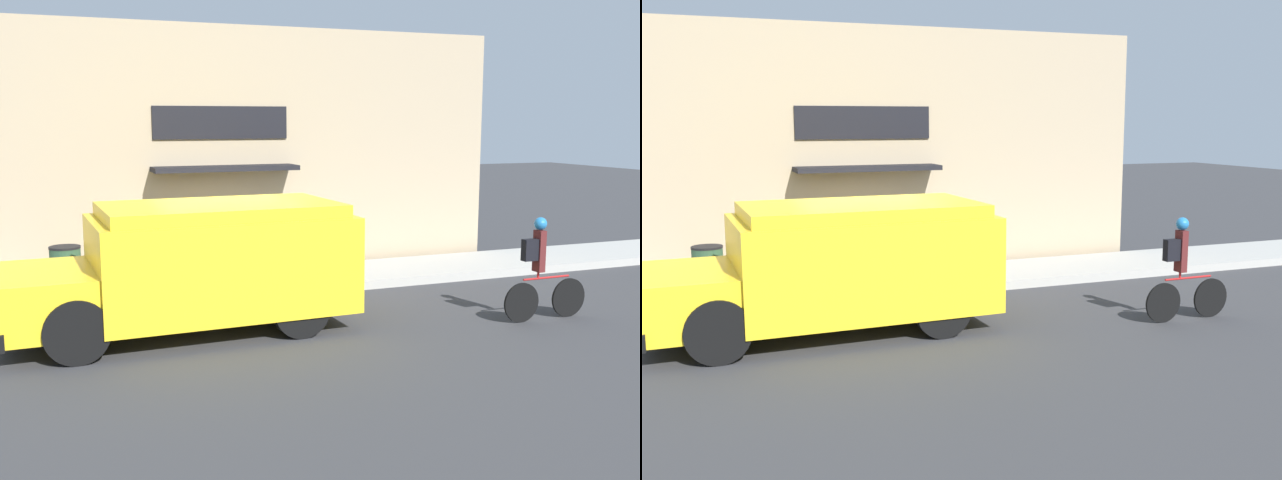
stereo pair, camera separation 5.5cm
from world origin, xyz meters
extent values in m
plane|color=#38383A|center=(0.00, 0.00, 0.00)|extent=(70.00, 70.00, 0.00)
cube|color=#ADAAA3|center=(0.00, 1.05, 0.09)|extent=(28.00, 2.11, 0.17)
cube|color=tan|center=(0.00, 2.41, 2.65)|extent=(13.85, 0.18, 5.30)
cube|color=black|center=(0.53, 2.30, 3.28)|extent=(2.87, 0.05, 0.68)
cube|color=black|center=(0.53, 1.97, 2.35)|extent=(3.01, 0.70, 0.10)
cube|color=yellow|center=(-0.50, -1.60, 1.08)|extent=(4.05, 2.43, 1.51)
cube|color=yellow|center=(-3.18, -1.67, 0.74)|extent=(1.42, 2.18, 0.83)
cube|color=yellow|center=(-0.50, -1.60, 1.94)|extent=(3.73, 2.24, 0.20)
cube|color=red|center=(-1.63, -0.21, 1.15)|extent=(0.04, 0.44, 0.44)
cylinder|color=black|center=(-2.87, -0.65, 0.46)|extent=(0.92, 0.28, 0.92)
cylinder|color=black|center=(-2.82, -2.66, 0.46)|extent=(0.92, 0.28, 0.92)
cylinder|color=black|center=(0.45, -0.57, 0.46)|extent=(0.92, 0.28, 0.92)
cylinder|color=black|center=(0.51, -2.58, 0.46)|extent=(0.92, 0.28, 0.92)
cylinder|color=black|center=(5.20, -3.11, 0.34)|extent=(0.67, 0.05, 0.67)
cylinder|color=black|center=(4.22, -3.12, 0.34)|extent=(0.67, 0.05, 0.67)
cylinder|color=red|center=(4.71, -3.12, 0.72)|extent=(0.93, 0.05, 0.04)
cylinder|color=red|center=(4.54, -3.12, 0.78)|extent=(0.04, 0.04, 0.12)
cube|color=#561E1E|center=(4.54, -3.12, 1.19)|extent=(0.12, 0.20, 0.70)
sphere|color=#2375B7|center=(4.54, -3.12, 1.65)|extent=(0.21, 0.21, 0.21)
cube|color=black|center=(4.35, -3.12, 1.22)|extent=(0.26, 0.14, 0.36)
cylinder|color=#2D5138|center=(-2.76, 1.02, 0.60)|extent=(0.55, 0.55, 0.86)
cylinder|color=black|center=(-2.76, 1.02, 1.05)|extent=(0.56, 0.56, 0.04)
camera|label=1|loc=(-3.34, -13.17, 3.36)|focal=42.00mm
camera|label=2|loc=(-3.29, -13.19, 3.36)|focal=42.00mm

